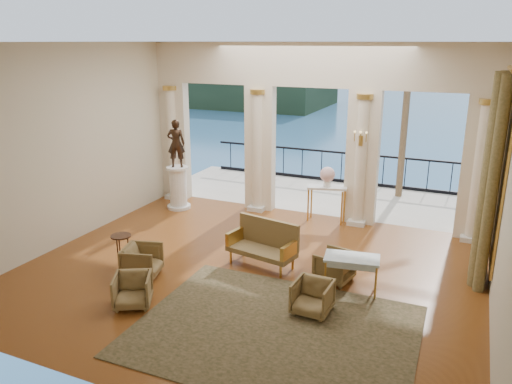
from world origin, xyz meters
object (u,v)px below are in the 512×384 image
at_px(settee, 264,243).
at_px(side_table, 121,240).
at_px(armchair_d, 142,260).
at_px(console_table, 327,192).
at_px(game_table, 352,261).
at_px(statue, 176,143).
at_px(armchair_c, 334,265).
at_px(armchair_b, 312,296).
at_px(armchair_a, 132,289).
at_px(pedestal, 178,188).

relative_size(settee, side_table, 2.25).
xyz_separation_m(armchair_d, console_table, (2.45, 4.55, 0.43)).
relative_size(game_table, side_table, 1.58).
bearing_deg(armchair_d, statue, 6.97).
relative_size(armchair_c, game_table, 0.62).
bearing_deg(game_table, armchair_b, -120.81).
height_order(armchair_a, pedestal, pedestal).
bearing_deg(settee, console_table, 92.33).
relative_size(armchair_a, console_table, 0.61).
bearing_deg(armchair_a, side_table, 105.71).
relative_size(armchair_d, side_table, 1.03).
bearing_deg(side_table, console_table, 54.20).
relative_size(armchair_c, settee, 0.44).
xyz_separation_m(settee, game_table, (1.95, -0.42, 0.14)).
height_order(armchair_d, settee, settee).
distance_m(armchair_d, side_table, 0.74).
height_order(armchair_a, armchair_c, armchair_c).
relative_size(settee, statue, 1.17).
height_order(armchair_c, armchair_d, armchair_d).
distance_m(armchair_d, pedestal, 4.26).
distance_m(armchair_b, console_table, 4.68).
height_order(armchair_b, console_table, console_table).
distance_m(armchair_c, statue, 5.98).
relative_size(game_table, console_table, 1.01).
distance_m(armchair_a, game_table, 4.01).
bearing_deg(side_table, armchair_c, 14.94).
xyz_separation_m(settee, statue, (-3.64, 2.43, 1.37)).
xyz_separation_m(armchair_c, console_table, (-1.10, 3.20, 0.45)).
height_order(armchair_d, pedestal, pedestal).
xyz_separation_m(console_table, side_table, (-3.12, -4.33, -0.20)).
height_order(armchair_a, statue, statue).
distance_m(armchair_a, armchair_d, 1.17).
bearing_deg(settee, armchair_c, 5.39).
bearing_deg(armchair_b, armchair_d, -177.72).
height_order(settee, console_table, settee).
relative_size(armchair_a, armchair_c, 0.97).
bearing_deg(armchair_a, armchair_b, -8.94).
bearing_deg(game_table, statue, 143.75).
relative_size(armchair_a, armchair_b, 1.00).
xyz_separation_m(game_table, statue, (-5.58, 2.85, 1.23)).
bearing_deg(armchair_c, armchair_b, 10.22).
xyz_separation_m(armchair_d, side_table, (-0.67, 0.23, 0.23)).
height_order(pedestal, console_table, pedestal).
xyz_separation_m(armchair_b, settee, (-1.53, 1.48, 0.15)).
distance_m(statue, console_table, 4.27).
relative_size(armchair_a, settee, 0.42).
height_order(armchair_b, statue, statue).
distance_m(armchair_b, armchair_c, 1.33).
relative_size(armchair_d, console_table, 0.66).
distance_m(armchair_d, statue, 4.51).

